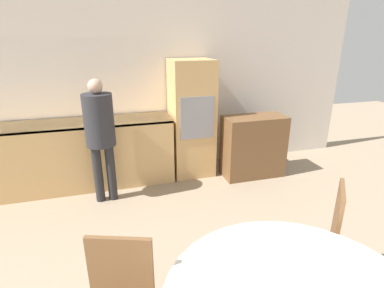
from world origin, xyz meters
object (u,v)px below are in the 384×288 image
(chair_far_right, at_px, (321,236))
(person_standing, at_px, (100,129))
(sideboard, at_px, (253,146))
(oven_unit, at_px, (192,119))

(chair_far_right, relative_size, person_standing, 0.62)
(sideboard, xyz_separation_m, chair_far_right, (-0.52, -2.18, 0.07))
(oven_unit, relative_size, person_standing, 1.10)
(chair_far_right, bearing_deg, person_standing, -100.86)
(oven_unit, bearing_deg, chair_far_right, -82.37)
(sideboard, bearing_deg, oven_unit, 157.55)
(chair_far_right, bearing_deg, oven_unit, -132.44)
(person_standing, bearing_deg, sideboard, 4.48)
(person_standing, bearing_deg, chair_far_right, -50.79)
(oven_unit, xyz_separation_m, person_standing, (-1.30, -0.52, 0.10))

